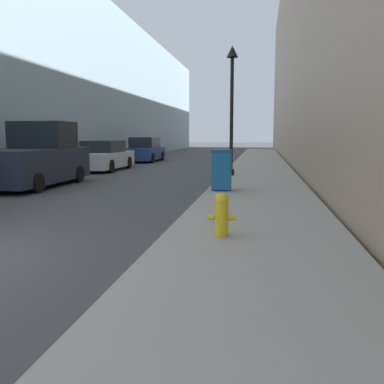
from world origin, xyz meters
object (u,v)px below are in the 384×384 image
object	(u,v)px
pickup_truck	(34,159)
parked_sedan_far	(145,150)
fire_hydrant	(221,213)
lamppost	(232,92)
trash_bin	(222,170)
parked_sedan_near	(104,157)

from	to	relation	value
pickup_truck	parked_sedan_far	size ratio (longest dim) A/B	1.08
fire_hydrant	lamppost	size ratio (longest dim) A/B	0.14
fire_hydrant	parked_sedan_far	world-z (taller)	parked_sedan_far
trash_bin	pickup_truck	world-z (taller)	pickup_truck
parked_sedan_near	parked_sedan_far	bearing A→B (deg)	89.01
trash_bin	parked_sedan_far	world-z (taller)	parked_sedan_far
fire_hydrant	pickup_truck	size ratio (longest dim) A/B	0.14
fire_hydrant	trash_bin	bearing A→B (deg)	95.18
pickup_truck	parked_sedan_near	distance (m)	6.93
trash_bin	parked_sedan_near	xyz separation A→B (m)	(-6.84, 8.19, -0.07)
lamppost	parked_sedan_near	bearing A→B (deg)	154.27
lamppost	pickup_truck	bearing A→B (deg)	-151.59
parked_sedan_far	pickup_truck	bearing A→B (deg)	-90.44
lamppost	parked_sedan_near	world-z (taller)	lamppost
trash_bin	lamppost	size ratio (longest dim) A/B	0.23
fire_hydrant	parked_sedan_near	bearing A→B (deg)	117.56
lamppost	pickup_truck	xyz separation A→B (m)	(-6.76, -3.66, -2.61)
fire_hydrant	parked_sedan_far	size ratio (longest dim) A/B	0.16
trash_bin	pickup_truck	bearing A→B (deg)	169.47
trash_bin	parked_sedan_near	bearing A→B (deg)	129.84
trash_bin	parked_sedan_far	distance (m)	17.04
fire_hydrant	parked_sedan_far	bearing A→B (deg)	108.54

